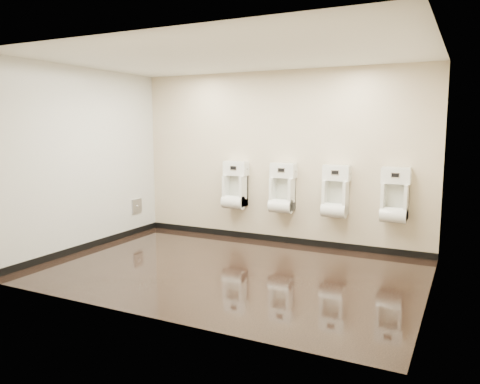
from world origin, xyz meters
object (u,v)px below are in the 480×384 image
(urinal_1, at_px, (282,192))
(urinal_2, at_px, (335,195))
(urinal_0, at_px, (235,189))
(urinal_3, at_px, (395,199))
(access_panel, at_px, (137,206))

(urinal_1, bearing_deg, urinal_2, 0.00)
(urinal_0, bearing_deg, urinal_3, 0.00)
(access_panel, bearing_deg, urinal_1, 8.91)
(urinal_0, distance_m, urinal_2, 1.73)
(urinal_0, bearing_deg, urinal_1, 0.00)
(access_panel, bearing_deg, urinal_3, 5.38)
(urinal_1, xyz_separation_m, urinal_3, (1.74, 0.00, 0.00))
(urinal_2, xyz_separation_m, urinal_3, (0.87, 0.00, 0.00))
(access_panel, xyz_separation_m, urinal_3, (4.36, 0.41, 0.37))
(urinal_0, height_order, urinal_1, same)
(access_panel, relative_size, urinal_2, 0.32)
(access_panel, distance_m, urinal_1, 2.68)
(urinal_0, xyz_separation_m, urinal_1, (0.86, 0.00, 0.00))
(access_panel, bearing_deg, urinal_2, 6.71)
(urinal_2, bearing_deg, urinal_1, 180.00)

